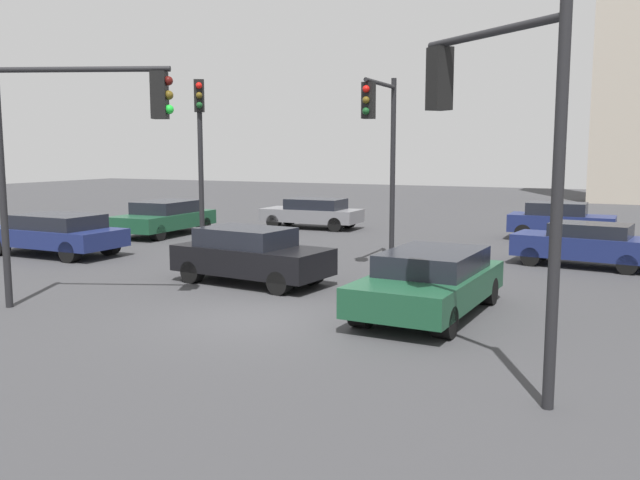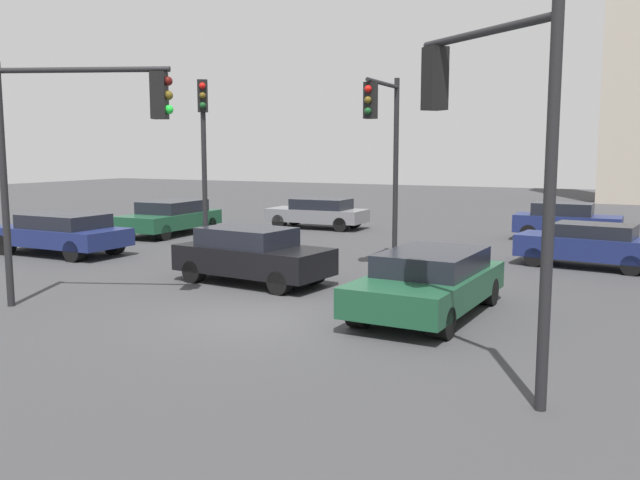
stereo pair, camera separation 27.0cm
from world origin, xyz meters
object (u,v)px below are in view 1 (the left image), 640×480
object	(u,v)px
traffic_light_3	(200,136)
car_7	(430,281)
traffic_light_1	(78,131)
car_2	(165,217)
car_0	(560,221)
car_1	(584,244)
car_4	(56,233)
car_8	(313,213)
car_3	(250,255)
traffic_light_0	(382,134)
traffic_light_2	(494,127)

from	to	relation	value
traffic_light_3	car_7	size ratio (longest dim) A/B	1.19
traffic_light_1	car_2	bearing A→B (deg)	98.63
traffic_light_3	car_0	bearing A→B (deg)	99.54
car_1	traffic_light_3	bearing A→B (deg)	25.78
car_4	car_8	distance (m)	11.66
car_4	car_7	distance (m)	13.95
car_7	car_8	bearing A→B (deg)	-142.49
car_3	car_8	bearing A→B (deg)	114.92
car_8	car_3	bearing A→B (deg)	107.36
car_8	traffic_light_3	bearing A→B (deg)	92.69
car_0	traffic_light_0	bearing A→B (deg)	-115.77
traffic_light_0	traffic_light_2	distance (m)	10.14
car_1	car_7	world-z (taller)	car_7
car_3	car_7	xyz separation A→B (m)	(5.27, -1.23, -0.04)
traffic_light_0	car_8	xyz separation A→B (m)	(-6.39, 8.29, -3.27)
traffic_light_2	car_4	xyz separation A→B (m)	(-15.72, 6.27, -3.11)
car_2	car_3	size ratio (longest dim) A/B	1.10
traffic_light_1	car_0	size ratio (longest dim) A/B	1.38
traffic_light_0	traffic_light_2	size ratio (longest dim) A/B	1.04
traffic_light_3	car_8	world-z (taller)	traffic_light_3
car_1	car_8	bearing A→B (deg)	-18.32
car_2	car_3	bearing A→B (deg)	47.77
car_1	car_3	size ratio (longest dim) A/B	0.96
traffic_light_1	car_4	distance (m)	9.07
traffic_light_1	car_7	bearing A→B (deg)	-0.78
car_2	car_8	size ratio (longest dim) A/B	1.06
traffic_light_1	car_4	xyz separation A→B (m)	(-6.61, 5.34, -3.18)
car_2	car_7	xyz separation A→B (m)	(13.94, -8.54, -0.02)
car_2	car_7	bearing A→B (deg)	56.42
car_3	car_7	bearing A→B (deg)	-7.11
traffic_light_0	car_1	bearing A→B (deg)	114.79
traffic_light_2	car_2	bearing A→B (deg)	-0.97
car_2	car_7	size ratio (longest dim) A/B	1.00
car_1	car_3	world-z (taller)	car_3
car_1	car_2	world-z (taller)	car_2
car_0	car_3	bearing A→B (deg)	-117.21
traffic_light_2	traffic_light_3	xyz separation A→B (m)	(-10.72, 7.65, 0.09)
car_2	car_3	xyz separation A→B (m)	(8.67, -7.31, 0.02)
traffic_light_0	car_7	bearing A→B (deg)	29.38
traffic_light_2	car_2	world-z (taller)	traffic_light_2
traffic_light_1	car_3	size ratio (longest dim) A/B	1.25
traffic_light_1	car_1	world-z (taller)	traffic_light_1
car_2	car_8	bearing A→B (deg)	134.79
car_2	traffic_light_1	bearing A→B (deg)	28.92
car_1	car_2	size ratio (longest dim) A/B	0.87
car_4	car_8	size ratio (longest dim) A/B	1.07
traffic_light_2	car_7	world-z (taller)	traffic_light_2
traffic_light_2	car_8	size ratio (longest dim) A/B	1.21
traffic_light_3	traffic_light_0	bearing A→B (deg)	65.90
traffic_light_0	car_8	size ratio (longest dim) A/B	1.27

